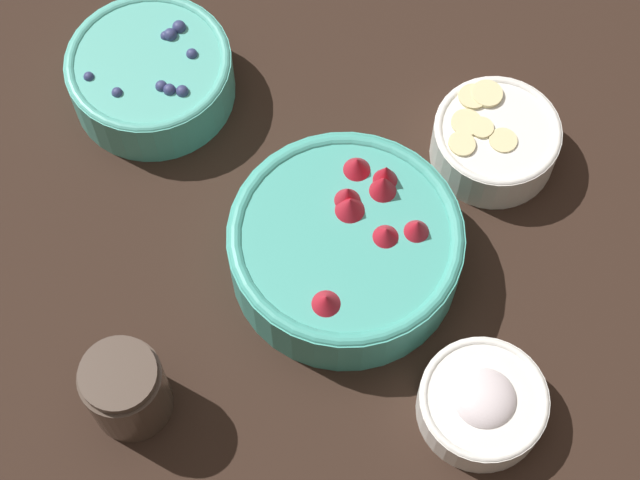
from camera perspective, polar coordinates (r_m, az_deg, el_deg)
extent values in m
plane|color=black|center=(1.10, 1.03, 0.55)|extent=(4.00, 4.00, 0.00)
cylinder|color=#47AD9E|center=(1.05, 1.35, -0.50)|extent=(0.23, 0.23, 0.07)
torus|color=#47AD9E|center=(1.02, 1.39, 0.19)|extent=(0.23, 0.23, 0.02)
cylinder|color=#B21928|center=(1.03, 1.38, -0.05)|extent=(0.18, 0.18, 0.02)
cone|color=#B21928|center=(1.02, 1.61, 1.84)|extent=(0.04, 0.04, 0.03)
cone|color=#B21928|center=(1.03, 3.39, 2.92)|extent=(0.04, 0.04, 0.03)
cone|color=#B21928|center=(1.02, 5.20, 0.66)|extent=(0.04, 0.04, 0.02)
cone|color=#B21928|center=(0.98, 0.33, -3.28)|extent=(0.05, 0.05, 0.02)
cone|color=#B21928|center=(1.04, 3.52, 3.51)|extent=(0.04, 0.04, 0.03)
cone|color=#B21928|center=(1.03, 1.47, 2.26)|extent=(0.03, 0.03, 0.03)
cone|color=#B21928|center=(1.05, 1.99, 3.99)|extent=(0.05, 0.05, 0.02)
cone|color=#B21928|center=(1.01, 3.54, 0.33)|extent=(0.04, 0.04, 0.02)
cylinder|color=#56B7A8|center=(1.17, -8.98, 8.59)|extent=(0.18, 0.18, 0.06)
torus|color=#56B7A8|center=(1.15, -9.17, 9.33)|extent=(0.18, 0.18, 0.01)
cylinder|color=navy|center=(1.15, -9.10, 9.08)|extent=(0.14, 0.14, 0.02)
sphere|color=navy|center=(1.12, -7.36, 7.87)|extent=(0.01, 0.01, 0.01)
sphere|color=navy|center=(1.16, -7.52, 11.19)|extent=(0.01, 0.01, 0.01)
sphere|color=navy|center=(1.12, -8.04, 7.93)|extent=(0.01, 0.01, 0.01)
sphere|color=navy|center=(1.14, -6.85, 9.82)|extent=(0.01, 0.01, 0.01)
sphere|color=navy|center=(1.13, -10.77, 7.73)|extent=(0.01, 0.01, 0.01)
sphere|color=navy|center=(1.12, -8.46, 8.11)|extent=(0.01, 0.01, 0.01)
sphere|color=navy|center=(1.16, -8.24, 10.72)|extent=(0.01, 0.01, 0.01)
sphere|color=navy|center=(1.14, -12.23, 8.50)|extent=(0.01, 0.01, 0.01)
sphere|color=navy|center=(1.16, -7.99, 10.78)|extent=(0.01, 0.01, 0.01)
cylinder|color=white|center=(1.13, 9.30, 5.16)|extent=(0.13, 0.13, 0.05)
torus|color=white|center=(1.11, 9.47, 5.77)|extent=(0.13, 0.13, 0.01)
cylinder|color=beige|center=(1.12, 9.41, 5.56)|extent=(0.10, 0.10, 0.02)
cylinder|color=beige|center=(1.10, 9.73, 5.24)|extent=(0.03, 0.03, 0.00)
cylinder|color=beige|center=(1.12, 8.15, 7.54)|extent=(0.03, 0.03, 0.01)
cylinder|color=beige|center=(1.11, 7.81, 6.19)|extent=(0.03, 0.03, 0.01)
cylinder|color=beige|center=(1.11, 8.60, 5.91)|extent=(0.02, 0.02, 0.01)
cylinder|color=beige|center=(1.09, 7.59, 5.03)|extent=(0.03, 0.03, 0.01)
cylinder|color=beige|center=(1.13, 8.89, 7.68)|extent=(0.03, 0.03, 0.01)
cylinder|color=beige|center=(1.09, 7.55, 5.12)|extent=(0.03, 0.03, 0.01)
cylinder|color=white|center=(1.02, 8.62, -8.67)|extent=(0.12, 0.12, 0.04)
torus|color=white|center=(1.00, 8.76, -8.38)|extent=(0.12, 0.12, 0.01)
cylinder|color=silver|center=(1.01, 8.71, -8.48)|extent=(0.10, 0.10, 0.01)
ellipsoid|color=silver|center=(1.00, 8.76, -8.38)|extent=(0.06, 0.06, 0.03)
cylinder|color=#4C3D33|center=(1.00, -10.27, -7.90)|extent=(0.08, 0.08, 0.08)
cylinder|color=#512D1E|center=(1.01, -10.21, -8.01)|extent=(0.06, 0.06, 0.06)
cylinder|color=#4C3D33|center=(0.96, -10.71, -7.06)|extent=(0.07, 0.07, 0.01)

